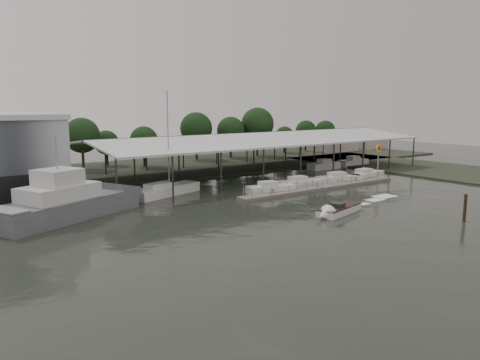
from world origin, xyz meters
TOP-DOWN VIEW (x-y plane):
  - ground at (0.00, 0.00)m, footprint 200.00×200.00m
  - land_strip_far at (0.00, 42.00)m, footprint 140.00×30.00m
  - land_strip_east at (45.00, 10.00)m, footprint 20.00×60.00m
  - covered_boat_shed at (17.00, 28.00)m, footprint 58.24×24.00m
  - floating_dock at (15.00, 10.00)m, footprint 28.00×2.00m
  - shell_fuel_sign at (27.00, 9.99)m, footprint 1.10×0.18m
  - distant_commercial_buildings at (59.03, 44.69)m, footprint 22.00×8.00m
  - grey_trawler at (-18.28, 14.00)m, footprint 17.07×11.32m
  - white_sailboat at (-4.60, 18.80)m, footprint 10.43×5.62m
  - speedboat_underway at (5.10, -1.52)m, footprint 17.91×6.17m
  - moored_cruiser_0 at (7.16, 11.87)m, footprint 6.75×3.52m
  - moored_cruiser_1 at (13.32, 12.73)m, footprint 7.10×2.93m
  - moored_cruiser_2 at (20.86, 12.29)m, footprint 7.56×3.66m
  - moored_cruiser_3 at (27.02, 12.29)m, footprint 8.11×3.42m
  - horizon_tree_line at (23.83, 48.29)m, footprint 66.91×10.50m

SIDE VIEW (x-z plane):
  - ground at x=0.00m, z-range 0.00..0.00m
  - land_strip_far at x=0.00m, z-range -0.05..0.25m
  - land_strip_east at x=45.00m, z-range -0.05..0.25m
  - floating_dock at x=15.00m, z-range -0.50..0.90m
  - speedboat_underway at x=5.10m, z-range -0.61..1.39m
  - moored_cruiser_0 at x=7.16m, z-range -0.24..1.46m
  - moored_cruiser_1 at x=13.32m, z-range -0.24..1.46m
  - moored_cruiser_2 at x=20.86m, z-range -0.24..1.46m
  - moored_cruiser_3 at x=27.02m, z-range -0.24..1.46m
  - white_sailboat at x=-4.60m, z-range -6.09..7.40m
  - grey_trawler at x=-18.28m, z-range -2.84..6.00m
  - distant_commercial_buildings at x=59.03m, z-range -0.16..3.84m
  - shell_fuel_sign at x=27.00m, z-range 1.15..6.70m
  - horizon_tree_line at x=23.83m, z-range 0.58..11.52m
  - covered_boat_shed at x=17.00m, z-range 2.65..9.61m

